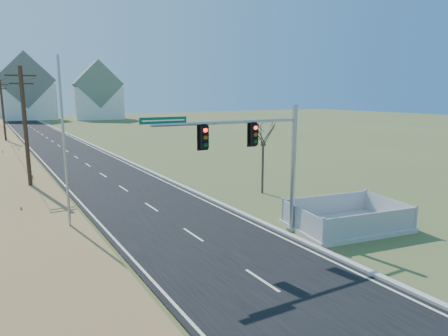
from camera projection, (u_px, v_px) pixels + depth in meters
ground at (235, 263)px, 17.36m from camera, size 260.00×260.00×0.00m
road at (54, 143)px, 59.46m from camera, size 8.00×180.00×0.06m
curb at (83, 141)px, 61.55m from camera, size 0.30×180.00×0.18m
utility_pole_near at (26, 134)px, 25.83m from camera, size 1.80×0.26×9.00m
utility_pole_mid at (3, 114)px, 51.10m from camera, size 1.80×0.26×9.00m
condo_n at (25, 92)px, 111.29m from camera, size 15.27×10.20×18.54m
condo_ne at (98, 95)px, 113.82m from camera, size 14.12×10.51×16.52m
traffic_signal_mast at (265, 157)px, 19.87m from camera, size 8.45×0.64×6.73m
fence_enclosure at (346, 223)px, 21.93m from camera, size 6.73×5.15×1.39m
open_sign at (352, 232)px, 20.42m from camera, size 0.43×0.21×0.55m
flagpole at (67, 177)px, 17.97m from camera, size 0.40×0.40×8.92m
bare_tree at (263, 132)px, 28.82m from camera, size 2.12×2.12×5.62m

